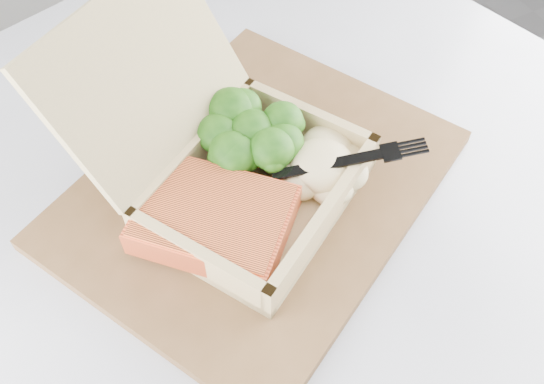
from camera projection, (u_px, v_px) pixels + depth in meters
cafe_table at (265, 310)px, 0.75m from camera, size 1.09×1.09×0.76m
serving_tray at (256, 188)px, 0.61m from camera, size 0.47×0.44×0.02m
takeout_container at (222, 154)px, 0.57m from camera, size 0.30×0.31×0.17m
salmon_fillet at (214, 219)px, 0.55m from camera, size 0.17×0.17×0.03m
broccoli_pile at (252, 137)px, 0.60m from camera, size 0.11×0.11×0.04m
mashed_potatoes at (322, 165)px, 0.58m from camera, size 0.10×0.09×0.04m
plastic_fork at (307, 167)px, 0.56m from camera, size 0.15×0.07×0.02m
receipt at (133, 107)px, 0.69m from camera, size 0.11×0.15×0.00m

